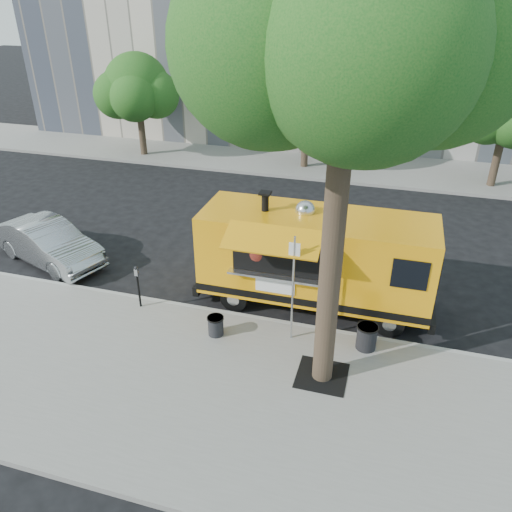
% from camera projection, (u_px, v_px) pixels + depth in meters
% --- Properties ---
extents(ground, '(120.00, 120.00, 0.00)m').
position_uv_depth(ground, '(252.00, 302.00, 15.07)').
color(ground, black).
rests_on(ground, ground).
extents(sidewalk, '(60.00, 6.00, 0.15)m').
position_uv_depth(sidewalk, '(203.00, 390.00, 11.66)').
color(sidewalk, gray).
rests_on(sidewalk, ground).
extents(curb, '(60.00, 0.14, 0.16)m').
position_uv_depth(curb, '(243.00, 317.00, 14.25)').
color(curb, '#999993').
rests_on(curb, ground).
extents(far_sidewalk, '(60.00, 5.00, 0.15)m').
position_uv_depth(far_sidewalk, '(325.00, 165.00, 26.42)').
color(far_sidewalk, gray).
rests_on(far_sidewalk, ground).
extents(street_tree, '(4.68, 4.68, 10.27)m').
position_uv_depth(street_tree, '(352.00, 13.00, 8.25)').
color(street_tree, '#33261C').
rests_on(street_tree, sidewalk).
extents(tree_well, '(1.20, 1.20, 0.02)m').
position_uv_depth(tree_well, '(322.00, 376.00, 11.99)').
color(tree_well, black).
rests_on(tree_well, sidewalk).
extents(far_tree_a, '(3.42, 3.42, 5.36)m').
position_uv_depth(far_tree_a, '(137.00, 86.00, 26.12)').
color(far_tree_a, '#33261C').
rests_on(far_tree_a, far_sidewalk).
extents(far_tree_b, '(3.60, 3.60, 5.50)m').
position_uv_depth(far_tree_b, '(307.00, 93.00, 24.20)').
color(far_tree_b, '#33261C').
rests_on(far_tree_b, far_sidewalk).
extents(far_tree_c, '(3.24, 3.24, 5.21)m').
position_uv_depth(far_tree_c, '(509.00, 108.00, 21.78)').
color(far_tree_c, '#33261C').
rests_on(far_tree_c, far_sidewalk).
extents(sign_post, '(0.28, 0.06, 3.00)m').
position_uv_depth(sign_post, '(293.00, 283.00, 12.50)').
color(sign_post, silver).
rests_on(sign_post, sidewalk).
extents(parking_meter, '(0.11, 0.11, 1.33)m').
position_uv_depth(parking_meter, '(138.00, 282.00, 14.21)').
color(parking_meter, black).
rests_on(parking_meter, sidewalk).
extents(food_truck, '(6.87, 3.19, 3.38)m').
position_uv_depth(food_truck, '(314.00, 257.00, 14.22)').
color(food_truck, '#FFA30D').
rests_on(food_truck, ground).
extents(sedan, '(4.61, 2.88, 1.44)m').
position_uv_depth(sedan, '(49.00, 243.00, 16.95)').
color(sedan, '#A3A6AA').
rests_on(sedan, ground).
extents(trash_bin_left, '(0.45, 0.45, 0.54)m').
position_uv_depth(trash_bin_left, '(216.00, 325.00, 13.30)').
color(trash_bin_left, black).
rests_on(trash_bin_left, sidewalk).
extents(trash_bin_right, '(0.56, 0.56, 0.67)m').
position_uv_depth(trash_bin_right, '(367.00, 336.00, 12.76)').
color(trash_bin_right, black).
rests_on(trash_bin_right, sidewalk).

